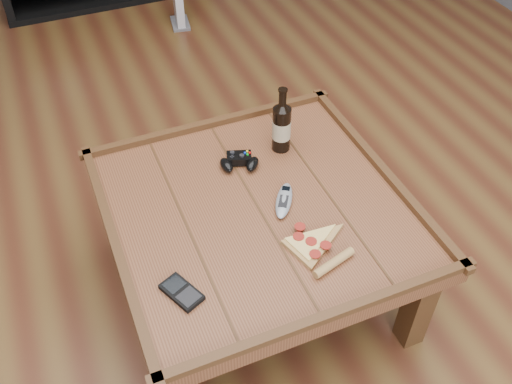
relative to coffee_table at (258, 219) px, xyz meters
name	(u,v)px	position (x,y,z in m)	size (l,w,h in m)	color
ground	(258,286)	(0.00, 0.00, -0.39)	(6.00, 6.00, 0.00)	#4F2616
coffee_table	(258,219)	(0.00, 0.00, 0.00)	(1.03, 1.03, 0.48)	#572D19
beer_bottle	(282,125)	(0.20, 0.25, 0.17)	(0.07, 0.07, 0.27)	black
game_controller	(239,162)	(0.02, 0.22, 0.08)	(0.15, 0.13, 0.04)	black
pizza_slice	(314,246)	(0.09, -0.24, 0.07)	(0.24, 0.31, 0.03)	tan
smartphone	(182,292)	(-0.35, -0.24, 0.07)	(0.12, 0.15, 0.02)	black
remote_control	(284,200)	(0.09, -0.02, 0.07)	(0.14, 0.17, 0.03)	gray
game_console	(179,8)	(0.35, 2.15, -0.28)	(0.14, 0.21, 0.25)	slate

